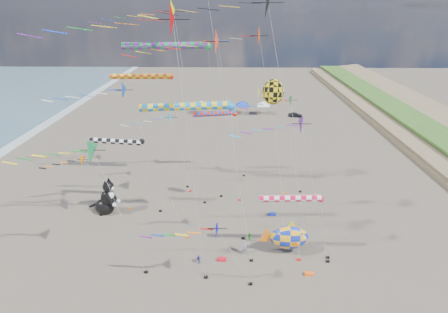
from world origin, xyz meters
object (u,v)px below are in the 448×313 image
(child_blue, at_px, (199,259))
(child_green, at_px, (249,237))
(cat_inflatable, at_px, (105,196))
(person_adult, at_px, (245,247))
(parked_car, at_px, (295,115))
(fish_inflatable, at_px, (289,237))

(child_blue, bearing_deg, child_green, 0.19)
(cat_inflatable, height_order, child_blue, cat_inflatable)
(cat_inflatable, distance_m, person_adult, 18.90)
(person_adult, xyz_separation_m, child_green, (0.62, 2.17, -0.33))
(parked_car, bearing_deg, cat_inflatable, 154.62)
(fish_inflatable, distance_m, person_adult, 4.75)
(fish_inflatable, bearing_deg, child_green, 152.86)
(person_adult, height_order, parked_car, person_adult)
(fish_inflatable, bearing_deg, parked_car, 79.69)
(fish_inflatable, distance_m, child_green, 4.72)
(child_blue, relative_size, parked_car, 0.31)
(fish_inflatable, relative_size, child_blue, 5.35)
(cat_inflatable, height_order, person_adult, cat_inflatable)
(cat_inflatable, height_order, child_green, cat_inflatable)
(parked_car, bearing_deg, child_green, 175.40)
(fish_inflatable, relative_size, child_green, 4.84)
(child_green, distance_m, child_blue, 6.51)
(fish_inflatable, bearing_deg, cat_inflatable, 160.84)
(person_adult, height_order, child_green, person_adult)
(child_green, xyz_separation_m, child_blue, (-5.36, -3.69, -0.05))
(person_adult, xyz_separation_m, child_blue, (-4.74, -1.52, -0.38))
(parked_car, bearing_deg, child_blue, 171.00)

